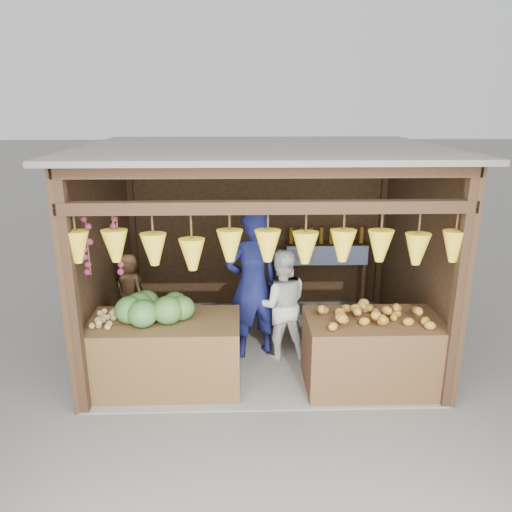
{
  "coord_description": "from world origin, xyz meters",
  "views": [
    {
      "loc": [
        -0.25,
        -6.08,
        3.15
      ],
      "look_at": [
        -0.08,
        -0.1,
        1.31
      ],
      "focal_mm": 35.0,
      "sensor_mm": 36.0,
      "label": 1
    }
  ],
  "objects_px": {
    "counter_left": "(164,354)",
    "vendor_seated": "(129,288)",
    "counter_right": "(372,353)",
    "woman_standing": "(281,304)",
    "man_standing": "(253,285)"
  },
  "relations": [
    {
      "from": "counter_left",
      "to": "counter_right",
      "type": "bearing_deg",
      "value": -1.73
    },
    {
      "from": "vendor_seated",
      "to": "man_standing",
      "type": "bearing_deg",
      "value": -160.24
    },
    {
      "from": "woman_standing",
      "to": "vendor_seated",
      "type": "bearing_deg",
      "value": -17.14
    },
    {
      "from": "counter_left",
      "to": "vendor_seated",
      "type": "distance_m",
      "value": 1.39
    },
    {
      "from": "man_standing",
      "to": "vendor_seated",
      "type": "bearing_deg",
      "value": -35.73
    },
    {
      "from": "woman_standing",
      "to": "counter_left",
      "type": "bearing_deg",
      "value": 23.25
    },
    {
      "from": "counter_left",
      "to": "vendor_seated",
      "type": "relative_size",
      "value": 1.81
    },
    {
      "from": "counter_right",
      "to": "woman_standing",
      "type": "height_order",
      "value": "woman_standing"
    },
    {
      "from": "vendor_seated",
      "to": "counter_right",
      "type": "bearing_deg",
      "value": -167.18
    },
    {
      "from": "counter_right",
      "to": "woman_standing",
      "type": "xyz_separation_m",
      "value": [
        -0.98,
        0.75,
        0.3
      ]
    },
    {
      "from": "counter_left",
      "to": "man_standing",
      "type": "height_order",
      "value": "man_standing"
    },
    {
      "from": "counter_left",
      "to": "vendor_seated",
      "type": "bearing_deg",
      "value": 117.33
    },
    {
      "from": "woman_standing",
      "to": "counter_right",
      "type": "bearing_deg",
      "value": 140.16
    },
    {
      "from": "man_standing",
      "to": "woman_standing",
      "type": "height_order",
      "value": "man_standing"
    },
    {
      "from": "man_standing",
      "to": "woman_standing",
      "type": "relative_size",
      "value": 1.35
    }
  ]
}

